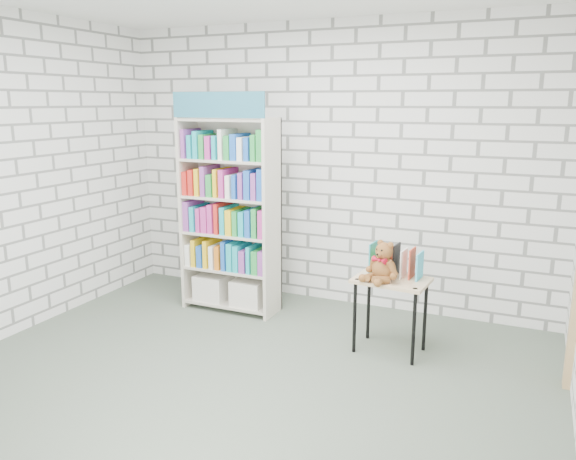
% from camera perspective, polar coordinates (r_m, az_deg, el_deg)
% --- Properties ---
extents(ground, '(4.50, 4.50, 0.00)m').
position_cam_1_polar(ground, '(4.30, -5.36, -15.29)').
color(ground, '#4D594B').
rests_on(ground, ground).
extents(room_shell, '(4.52, 4.02, 2.81)m').
position_cam_1_polar(room_shell, '(3.80, -5.93, 9.18)').
color(room_shell, silver).
rests_on(room_shell, ground).
extents(bookshelf, '(0.94, 0.37, 2.11)m').
position_cam_1_polar(bookshelf, '(5.46, -5.90, 1.62)').
color(bookshelf, beige).
rests_on(bookshelf, ground).
extents(display_table, '(0.62, 0.46, 0.63)m').
position_cam_1_polar(display_table, '(4.66, 10.43, -5.92)').
color(display_table, tan).
rests_on(display_table, ground).
extents(table_books, '(0.42, 0.22, 0.24)m').
position_cam_1_polar(table_books, '(4.68, 10.91, -3.15)').
color(table_books, teal).
rests_on(table_books, display_table).
extents(teddy_bear, '(0.31, 0.29, 0.33)m').
position_cam_1_polar(teddy_bear, '(4.52, 9.55, -3.54)').
color(teddy_bear, brown).
rests_on(teddy_bear, display_table).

